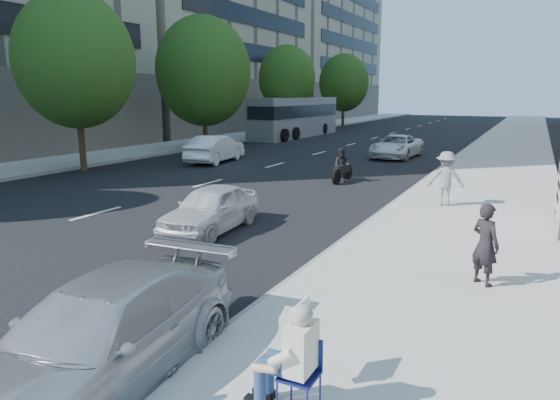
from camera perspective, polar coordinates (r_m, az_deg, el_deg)
The scene contains 17 objects.
ground at distance 11.00m, azimuth -4.42°, elevation -7.39°, with size 160.00×160.00×0.00m, color black.
near_sidewalk at distance 29.09m, azimuth 24.02°, elevation 3.97°, with size 5.00×120.00×0.15m, color #AFACA4.
far_sidewalk at distance 36.56m, azimuth -10.58°, elevation 6.27°, with size 4.50×120.00×0.15m, color #AFACA4.
far_bldg_north at distance 79.87m, azimuth 0.46°, elevation 19.54°, with size 22.00×28.00×28.00m, color tan.
tree_far_b at distance 25.53m, azimuth -22.38°, elevation 14.52°, with size 5.40×5.40×8.24m.
tree_far_c at distance 32.99m, azimuth -8.76°, elevation 14.33°, with size 6.00×6.00×8.47m.
tree_far_d at distance 43.31m, azimuth 0.80°, elevation 13.72°, with size 4.80×4.80×7.65m.
tree_far_e at distance 56.20m, azimuth 7.29°, elevation 13.15°, with size 5.40×5.40×7.89m.
seated_protester at distance 5.76m, azimuth 1.29°, elevation -16.88°, with size 0.83×1.11×1.31m.
jogger at distance 16.69m, azimuth 18.41°, elevation 2.34°, with size 1.11×0.64×1.72m, color gray.
pedestrian_woman at distance 10.01m, azimuth 22.41°, elevation -4.70°, with size 0.57×0.37×1.55m, color black.
parked_sedan at distance 6.90m, azimuth -19.85°, elevation -14.44°, with size 1.87×4.59×1.33m, color #ABADB2.
white_sedan_near at distance 13.59m, azimuth -7.91°, elevation -0.96°, with size 1.47×3.65×1.24m, color silver.
white_sedan_mid at distance 27.30m, azimuth -7.42°, elevation 5.82°, with size 1.54×4.41×1.45m, color white.
white_sedan_far at distance 29.84m, azimuth 13.18°, elevation 5.99°, with size 2.16×4.69×1.30m, color white.
motorcycle at distance 21.10m, azimuth 7.10°, elevation 3.76°, with size 0.74×2.05×1.42m.
bus at distance 43.24m, azimuth 1.76°, elevation 9.41°, with size 2.94×12.12×3.30m.
Camera 1 is at (5.45, -8.83, 3.66)m, focal length 32.00 mm.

